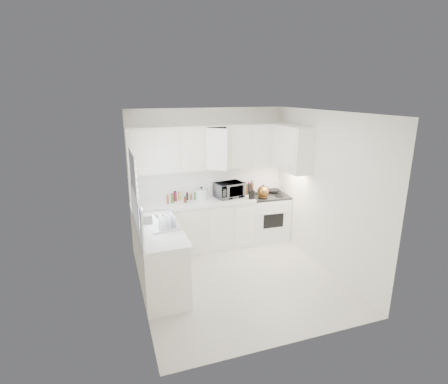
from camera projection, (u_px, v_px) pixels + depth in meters
name	position (u px, v px, depth m)	size (l,w,h in m)	color
floor	(238.00, 278.00, 5.56)	(3.20, 3.20, 0.00)	silver
ceiling	(240.00, 112.00, 4.84)	(3.20, 3.20, 0.00)	white
wall_back	(209.00, 177.00, 6.65)	(3.00, 3.00, 0.00)	white
wall_front	(293.00, 243.00, 3.74)	(3.00, 3.00, 0.00)	white
wall_left	(137.00, 212.00, 4.73)	(3.20, 3.20, 0.00)	white
wall_right	(325.00, 192.00, 5.67)	(3.20, 3.20, 0.00)	white
window_blinds	(135.00, 188.00, 4.98)	(0.06, 0.96, 1.06)	white
lower_cabinets_back	(194.00, 226.00, 6.49)	(2.22, 0.60, 0.90)	white
lower_cabinets_left	(160.00, 259.00, 5.24)	(0.60, 1.60, 0.90)	white
countertop_back	(193.00, 203.00, 6.35)	(2.24, 0.64, 0.05)	white
countertop_left	(159.00, 229.00, 5.11)	(0.64, 1.62, 0.05)	white
backsplash_back	(209.00, 181.00, 6.66)	(2.98, 0.02, 0.55)	white
backsplash_left	(137.00, 212.00, 4.94)	(0.02, 1.60, 0.55)	white
upper_cabinets_back	(211.00, 169.00, 6.45)	(3.00, 0.33, 0.80)	white
upper_cabinets_right	(291.00, 170.00, 6.30)	(0.33, 0.90, 0.80)	white
sink	(155.00, 213.00, 5.39)	(0.42, 0.38, 0.30)	gray
stove	(267.00, 211.00, 6.93)	(0.76, 0.63, 1.17)	white
tea_kettle	(263.00, 191.00, 6.60)	(0.28, 0.23, 0.26)	brown
frying_pan	(272.00, 190.00, 7.03)	(0.29, 0.49, 0.04)	black
microwave	(229.00, 188.00, 6.55)	(0.51, 0.28, 0.35)	gray
rice_cooker	(201.00, 193.00, 6.44)	(0.24, 0.24, 0.24)	white
paper_towel	(210.00, 189.00, 6.64)	(0.12, 0.12, 0.27)	white
utensil_crock	(252.00, 189.00, 6.44)	(0.12, 0.12, 0.37)	black
dish_rack	(164.00, 221.00, 5.03)	(0.42, 0.32, 0.23)	white
spice_left_0	(167.00, 198.00, 6.30)	(0.06, 0.06, 0.13)	brown
spice_left_1	(172.00, 199.00, 6.24)	(0.06, 0.06, 0.13)	#2F6B23
spice_left_2	(175.00, 197.00, 6.35)	(0.06, 0.06, 0.13)	#A4153B
spice_left_3	(180.00, 198.00, 6.29)	(0.06, 0.06, 0.13)	gold
spice_left_4	(183.00, 197.00, 6.40)	(0.06, 0.06, 0.13)	#532617
spice_left_5	(188.00, 198.00, 6.34)	(0.06, 0.06, 0.13)	black
spice_left_6	(191.00, 196.00, 6.44)	(0.06, 0.06, 0.13)	brown
spice_left_7	(196.00, 197.00, 6.38)	(0.06, 0.06, 0.13)	#2F6B23
sauce_right_0	(239.00, 189.00, 6.78)	(0.06, 0.06, 0.19)	#A4153B
sauce_right_1	(243.00, 190.00, 6.74)	(0.06, 0.06, 0.19)	gold
sauce_right_2	(245.00, 189.00, 6.81)	(0.06, 0.06, 0.19)	#532617
sauce_right_3	(248.00, 189.00, 6.77)	(0.06, 0.06, 0.19)	black
sauce_right_4	(250.00, 188.00, 6.85)	(0.06, 0.06, 0.19)	brown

